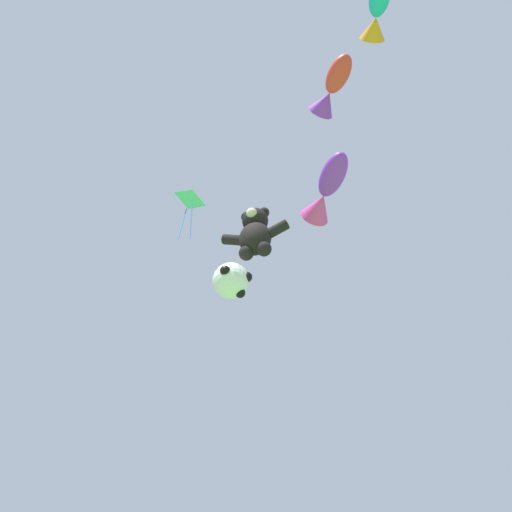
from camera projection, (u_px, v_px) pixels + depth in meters
name	position (u px, v px, depth m)	size (l,w,h in m)	color
teddy_bear_kite	(255.00, 233.00, 15.41)	(2.18, 0.96, 2.21)	black
soccer_ball_kite	(231.00, 281.00, 14.27)	(1.17, 1.16, 1.08)	white
fish_kite_violet	(326.00, 191.00, 15.52)	(2.02, 2.51, 0.92)	purple
fish_kite_crimson	(332.00, 89.00, 14.00)	(1.59, 1.80, 0.74)	red
fish_kite_teal	(377.00, 13.00, 11.78)	(0.98, 1.51, 0.61)	#19ADB2
diamond_kite	(190.00, 203.00, 18.24)	(0.89, 0.89, 2.94)	green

